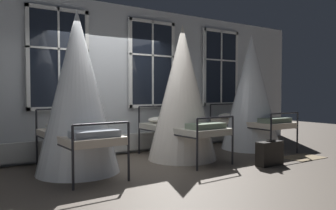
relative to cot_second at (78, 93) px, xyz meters
name	(u,v)px	position (x,y,z in m)	size (l,w,h in m)	color
ground	(136,165)	(1.07, -0.03, -1.32)	(21.13, 21.13, 0.00)	brown
back_wall_with_windows	(107,80)	(1.07, 1.18, 0.28)	(11.46, 0.10, 3.20)	silver
window_bank	(110,100)	(1.07, 1.06, -0.15)	(7.51, 0.10, 2.88)	black
cot_second	(78,93)	(0.00, 0.00, 0.00)	(1.38, 1.97, 2.71)	black
cot_third	(182,94)	(2.11, -0.06, -0.02)	(1.38, 1.98, 2.67)	black
cot_fourth	(251,93)	(4.18, 0.00, -0.01)	(1.38, 1.99, 2.68)	black
rug_fourth	(303,157)	(4.23, -1.37, -1.31)	(0.80, 0.56, 0.01)	#8E7A5B
suitcase_dark	(270,153)	(3.07, -1.46, -1.10)	(0.56, 0.22, 0.47)	black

